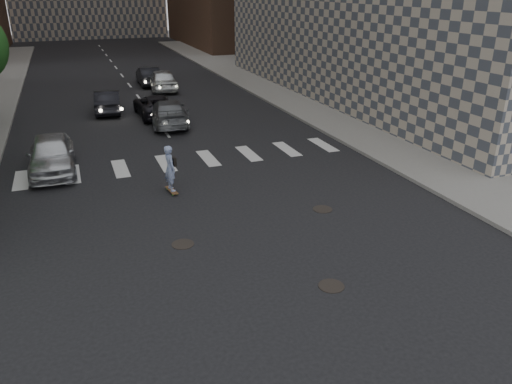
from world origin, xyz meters
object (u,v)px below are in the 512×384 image
at_px(silver_sedan, 52,154).
at_px(traffic_car_c, 155,106).
at_px(traffic_car_d, 162,80).
at_px(traffic_car_b, 168,113).
at_px(traffic_car_a, 107,101).
at_px(skateboarder, 170,168).
at_px(traffic_car_e, 148,76).

xyz_separation_m(silver_sedan, traffic_car_c, (5.90, 8.40, -0.14)).
distance_m(silver_sedan, traffic_car_d, 18.07).
bearing_deg(traffic_car_c, traffic_car_b, 96.12).
height_order(traffic_car_a, traffic_car_c, traffic_car_a).
distance_m(skateboarder, traffic_car_e, 23.18).
relative_size(traffic_car_d, traffic_car_e, 1.09).
distance_m(traffic_car_b, traffic_car_d, 10.39).
height_order(traffic_car_b, traffic_car_d, traffic_car_d).
bearing_deg(traffic_car_b, traffic_car_d, -93.22).
xyz_separation_m(skateboarder, traffic_car_a, (-1.02, 14.49, -0.29)).
bearing_deg(silver_sedan, traffic_car_c, 55.60).
bearing_deg(traffic_car_a, traffic_car_c, 148.13).
xyz_separation_m(traffic_car_b, traffic_car_e, (1.01, 12.89, 0.00)).
distance_m(skateboarder, traffic_car_c, 12.60).
height_order(traffic_car_c, traffic_car_e, traffic_car_e).
height_order(silver_sedan, traffic_car_d, traffic_car_d).
bearing_deg(traffic_car_b, skateboarder, 84.80).
height_order(silver_sedan, traffic_car_b, silver_sedan).
distance_m(silver_sedan, traffic_car_a, 10.90).
bearing_deg(traffic_car_a, traffic_car_d, -122.60).
relative_size(skateboarder, traffic_car_b, 0.38).
relative_size(skateboarder, traffic_car_c, 0.41).
height_order(skateboarder, traffic_car_b, skateboarder).
height_order(silver_sedan, traffic_car_c, silver_sedan).
distance_m(skateboarder, traffic_car_d, 20.68).
bearing_deg(traffic_car_b, traffic_car_a, -50.24).
bearing_deg(traffic_car_d, skateboarder, 83.04).
bearing_deg(traffic_car_c, traffic_car_d, -105.35).
bearing_deg(traffic_car_e, traffic_car_d, 103.54).
xyz_separation_m(skateboarder, silver_sedan, (-4.28, 4.09, -0.20)).
xyz_separation_m(traffic_car_d, traffic_car_e, (-0.60, 2.62, -0.09)).
bearing_deg(traffic_car_e, silver_sedan, 69.65).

